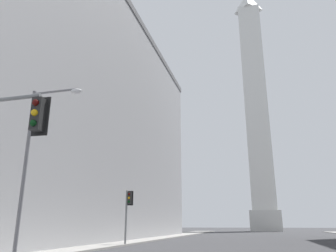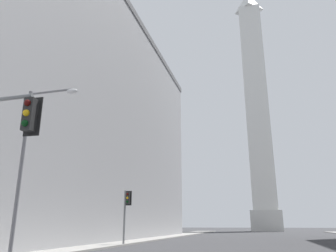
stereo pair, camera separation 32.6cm
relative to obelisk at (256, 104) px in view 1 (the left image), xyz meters
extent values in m
cube|color=gray|center=(-15.73, -59.74, -36.22)|extent=(5.00, 112.01, 0.15)
cube|color=#9E9EA0|center=(-27.39, -59.88, -21.79)|extent=(22.96, 56.65, 29.00)
cube|color=slate|center=(-27.39, -59.88, -6.84)|extent=(23.19, 57.22, 0.90)
cube|color=silver|center=(0.00, 0.00, -33.61)|extent=(8.07, 8.07, 5.37)
cube|color=silver|center=(0.00, 0.00, 0.48)|extent=(6.46, 6.46, 62.81)
pyramid|color=silver|center=(0.00, 0.00, 35.44)|extent=(6.46, 6.46, 7.11)
cube|color=black|center=(-8.36, -86.40, -31.08)|extent=(0.36, 0.36, 1.10)
cube|color=black|center=(-8.37, -86.22, -31.08)|extent=(0.58, 0.06, 1.32)
sphere|color=#410907|center=(-8.35, -86.59, -30.74)|extent=(0.22, 0.22, 0.22)
sphere|color=yellow|center=(-8.35, -86.59, -31.08)|extent=(0.22, 0.22, 0.22)
sphere|color=#073410|center=(-8.35, -86.59, -31.42)|extent=(0.22, 0.22, 0.22)
cylinder|color=slate|center=(-13.48, -65.91, -33.85)|extent=(0.18, 0.18, 4.88)
cylinder|color=#262626|center=(-13.48, -65.91, -36.24)|extent=(0.40, 0.40, 0.10)
cube|color=black|center=(-13.19, -65.91, -32.12)|extent=(0.36, 0.36, 1.10)
cube|color=black|center=(-13.20, -65.73, -32.12)|extent=(0.58, 0.06, 1.32)
sphere|color=#410907|center=(-13.18, -66.10, -31.78)|extent=(0.22, 0.22, 0.22)
sphere|color=yellow|center=(-13.18, -66.10, -32.12)|extent=(0.22, 0.22, 0.22)
sphere|color=#073410|center=(-13.18, -66.10, -32.46)|extent=(0.22, 0.22, 0.22)
cylinder|color=slate|center=(-13.33, -80.48, -31.81)|extent=(0.20, 0.20, 8.97)
cylinder|color=slate|center=(-12.02, -80.48, -27.48)|extent=(2.62, 0.12, 0.12)
sphere|color=slate|center=(-13.33, -80.48, -27.48)|extent=(0.20, 0.20, 0.20)
ellipsoid|color=silver|center=(-10.71, -80.48, -27.60)|extent=(0.64, 0.36, 0.26)
camera|label=1|loc=(-1.73, -94.95, -34.47)|focal=35.00mm
camera|label=2|loc=(-1.42, -94.87, -34.47)|focal=35.00mm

